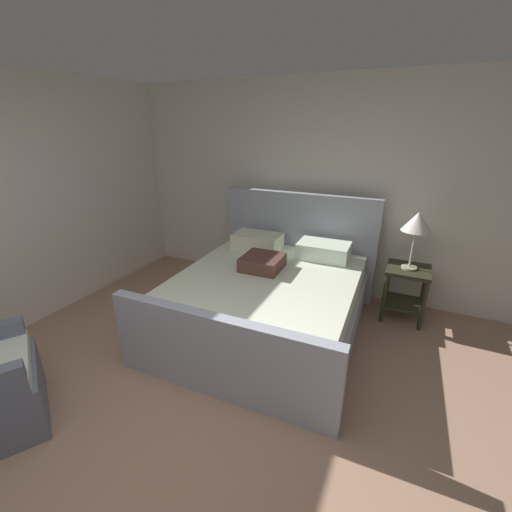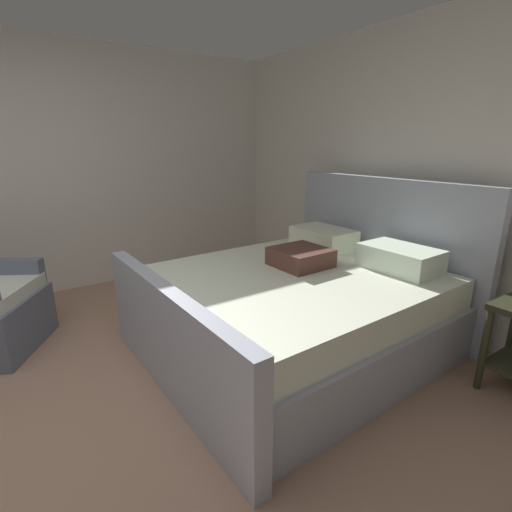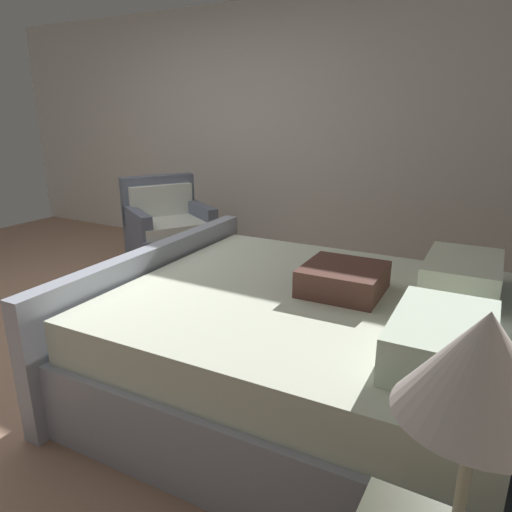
% 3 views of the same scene
% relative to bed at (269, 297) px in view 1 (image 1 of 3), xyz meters
% --- Properties ---
extents(ground_plane, '(4.91, 6.30, 0.02)m').
position_rel_bed_xyz_m(ground_plane, '(0.10, -1.99, -0.36)').
color(ground_plane, '#A57D65').
extents(wall_back, '(5.03, 0.12, 2.55)m').
position_rel_bed_xyz_m(wall_back, '(0.10, 1.22, 0.92)').
color(wall_back, silver).
rests_on(wall_back, ground).
extents(bed, '(1.97, 2.19, 1.27)m').
position_rel_bed_xyz_m(bed, '(0.00, 0.00, 0.00)').
color(bed, '#A4AABA').
rests_on(bed, ground).
extents(nightstand_right, '(0.44, 0.44, 0.60)m').
position_rel_bed_xyz_m(nightstand_right, '(1.28, 0.80, 0.05)').
color(nightstand_right, '#2E301E').
rests_on(nightstand_right, ground).
extents(table_lamp_right, '(0.30, 0.30, 0.61)m').
position_rel_bed_xyz_m(table_lamp_right, '(1.28, 0.80, 0.74)').
color(table_lamp_right, '#B7B293').
rests_on(table_lamp_right, nightstand_right).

